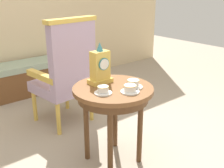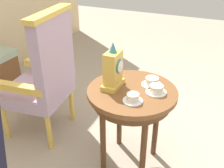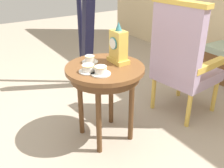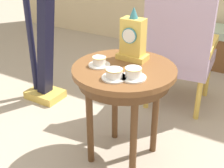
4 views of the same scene
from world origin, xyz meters
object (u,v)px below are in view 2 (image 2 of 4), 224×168
at_px(teacup_left, 133,98).
at_px(teacup_right, 156,90).
at_px(teacup_center, 152,82).
at_px(mantel_clock, 113,70).
at_px(side_table, 132,100).
at_px(armchair, 44,75).

bearing_deg(teacup_left, teacup_right, -32.41).
xyz_separation_m(teacup_left, teacup_center, (0.26, -0.05, 0.00)).
relative_size(teacup_left, mantel_clock, 0.40).
height_order(side_table, mantel_clock, mantel_clock).
relative_size(side_table, mantel_clock, 2.00).
bearing_deg(teacup_center, side_table, 137.19).
distance_m(teacup_left, armchair, 0.90).
distance_m(teacup_right, teacup_center, 0.11).
relative_size(side_table, teacup_left, 5.05).
bearing_deg(side_table, teacup_center, -42.81).
xyz_separation_m(mantel_clock, armchair, (0.08, 0.68, -0.22)).
distance_m(teacup_center, armchair, 0.93).
bearing_deg(teacup_right, teacup_left, 147.59).
bearing_deg(armchair, teacup_center, -86.62).
bearing_deg(side_table, teacup_left, -158.08).
height_order(teacup_center, armchair, armchair).
xyz_separation_m(side_table, teacup_center, (0.12, -0.11, 0.11)).
height_order(teacup_right, armchair, armchair).
bearing_deg(side_table, mantel_clock, 97.52).
relative_size(teacup_left, teacup_right, 0.93).
relative_size(teacup_left, teacup_center, 0.89).
bearing_deg(teacup_left, side_table, 21.92).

